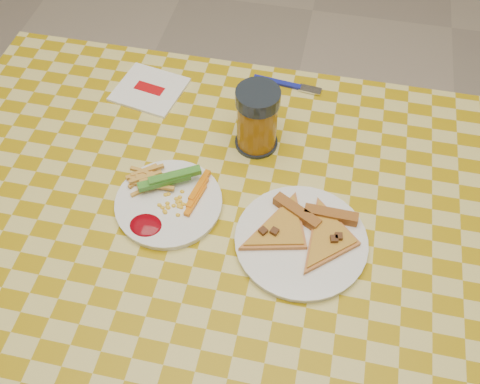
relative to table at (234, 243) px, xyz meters
name	(u,v)px	position (x,y,z in m)	size (l,w,h in m)	color
ground	(236,361)	(0.00, 0.00, -0.68)	(8.00, 8.00, 0.00)	#C1AD9B
table	(234,243)	(0.00, 0.00, 0.00)	(1.28, 0.88, 0.76)	silver
plate_left	(169,204)	(-0.13, 0.01, 0.08)	(0.20, 0.20, 0.01)	white
plate_right	(301,242)	(0.13, -0.02, 0.08)	(0.23, 0.23, 0.01)	white
fries_veggies	(166,191)	(-0.14, 0.03, 0.10)	(0.18, 0.17, 0.04)	gold
pizza_slices	(305,231)	(0.13, -0.01, 0.09)	(0.24, 0.22, 0.02)	#CB853E
drink_glass	(257,119)	(0.00, 0.20, 0.14)	(0.09, 0.09, 0.14)	black
napkin	(150,89)	(-0.26, 0.30, 0.08)	(0.16, 0.16, 0.01)	white
fork	(288,85)	(0.04, 0.38, 0.08)	(0.16, 0.04, 0.01)	navy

